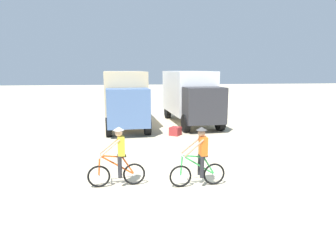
# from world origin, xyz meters

# --- Properties ---
(ground_plane) EXTENTS (120.00, 120.00, 0.00)m
(ground_plane) POSITION_xyz_m (0.00, 0.00, 0.00)
(ground_plane) COLOR beige
(box_truck_tan_camper) EXTENTS (2.83, 6.90, 3.35)m
(box_truck_tan_camper) POSITION_xyz_m (-2.21, 9.56, 1.87)
(box_truck_tan_camper) COLOR #CCB78E
(box_truck_tan_camper) RESTS_ON ground
(box_truck_avon_van) EXTENTS (2.88, 6.91, 3.35)m
(box_truck_avon_van) POSITION_xyz_m (1.97, 10.13, 1.87)
(box_truck_avon_van) COLOR white
(box_truck_avon_van) RESTS_ON ground
(cyclist_orange_shirt) EXTENTS (1.73, 0.52, 1.82)m
(cyclist_orange_shirt) POSITION_xyz_m (-2.30, -0.15, 0.85)
(cyclist_orange_shirt) COLOR black
(cyclist_orange_shirt) RESTS_ON ground
(cyclist_cowboy_hat) EXTENTS (1.73, 0.52, 1.82)m
(cyclist_cowboy_hat) POSITION_xyz_m (0.11, -0.46, 0.85)
(cyclist_cowboy_hat) COLOR black
(cyclist_cowboy_hat) RESTS_ON ground
(supply_crate) EXTENTS (0.74, 0.75, 0.44)m
(supply_crate) POSITION_xyz_m (0.47, 6.62, 0.22)
(supply_crate) COLOR #9E2D2D
(supply_crate) RESTS_ON ground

